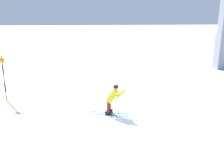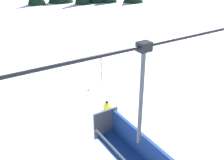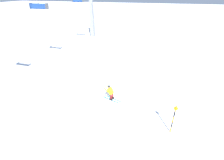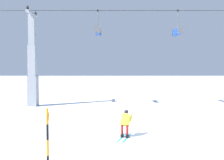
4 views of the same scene
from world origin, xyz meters
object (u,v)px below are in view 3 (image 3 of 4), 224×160
at_px(chairlift_seat_second, 38,6).
at_px(trail_marker_pole, 173,118).
at_px(lift_tower_far, 92,18).
at_px(skier_carving_main, 110,92).
at_px(chairlift_seat_middle, 78,0).

height_order(chairlift_seat_second, trail_marker_pole, chairlift_seat_second).
bearing_deg(chairlift_seat_second, lift_tower_far, 0.00).
bearing_deg(trail_marker_pole, skier_carving_main, 63.31).
bearing_deg(chairlift_seat_middle, skier_carving_main, -146.10).
distance_m(skier_carving_main, chairlift_seat_second, 13.56).
xyz_separation_m(chairlift_seat_middle, trail_marker_pole, (-18.29, -15.80, -6.19)).
distance_m(skier_carving_main, lift_tower_far, 23.83).
height_order(lift_tower_far, chairlift_seat_middle, lift_tower_far).
bearing_deg(chairlift_seat_middle, trail_marker_pole, -139.18).
xyz_separation_m(skier_carving_main, lift_tower_far, (21.16, 10.50, 3.13)).
relative_size(skier_carving_main, chairlift_seat_middle, 0.80).
bearing_deg(lift_tower_far, skier_carving_main, -153.61).
height_order(skier_carving_main, chairlift_seat_middle, chairlift_seat_middle).
distance_m(skier_carving_main, chairlift_seat_middle, 19.98).
xyz_separation_m(lift_tower_far, trail_marker_pole, (-23.83, -15.80, -2.65)).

